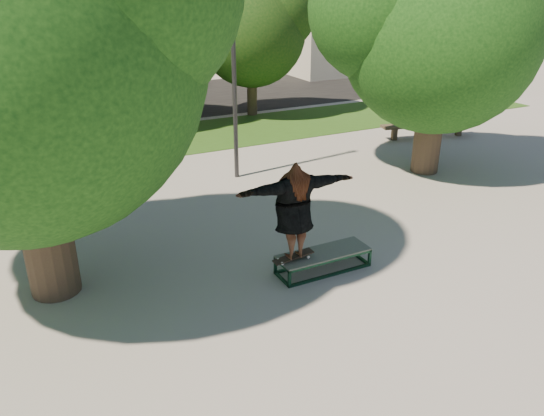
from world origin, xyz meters
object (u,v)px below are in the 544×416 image
grind_box (323,261)px  tree_left (1,28)px  lamppost (234,61)px  car_dark (70,103)px  car_grey (143,95)px  tree_right (437,21)px  car_silver_b (144,89)px  bench (428,126)px

grind_box → tree_left: bearing=161.2°
lamppost → car_dark: lamppost is taller
lamppost → car_grey: bearing=92.9°
lamppost → car_grey: size_ratio=1.03×
tree_left → grind_box: (4.69, -1.59, -4.23)m
tree_right → grind_box: tree_right is taller
tree_left → grind_box: 6.52m
car_grey → car_silver_b: 2.13m
tree_right → lamppost: tree_right is taller
tree_left → lamppost: bearing=36.4°
car_grey → tree_right: bearing=-56.2°
tree_right → grind_box: 7.65m
lamppost → car_grey: lamppost is taller
tree_left → bench: (12.79, 4.58, -3.99)m
bench → car_silver_b: size_ratio=0.73×
tree_left → car_dark: tree_left is taller
tree_left → tree_right: (10.21, 1.99, -0.33)m
tree_left → bench: tree_left is taller
tree_right → car_silver_b: tree_right is taller
tree_left → car_grey: 13.80m
car_silver_b → grind_box: bearing=-99.9°
tree_right → car_grey: size_ratio=1.10×
lamppost → grind_box: (-0.60, -5.50, -2.96)m
tree_right → bench: bearing=45.1°
bench → car_grey: car_grey is taller
car_dark → car_silver_b: (3.34, 2.05, -0.07)m
tree_left → tree_right: tree_left is taller
bench → car_grey: size_ratio=0.57×
bench → car_dark: bearing=157.2°
lamppost → grind_box: 6.28m
lamppost → bench: size_ratio=1.81×
bench → car_grey: 11.14m
lamppost → tree_right: bearing=-21.3°
lamppost → car_dark: 9.40m
car_silver_b → car_grey: bearing=-112.3°
car_dark → car_grey: bearing=5.1°
lamppost → car_dark: bearing=110.7°
bench → tree_left: bearing=-147.0°
bench → car_dark: car_dark is taller
tree_left → car_grey: (4.87, 12.41, -3.60)m
grind_box → bench: 10.19m
tree_right → lamppost: 5.36m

